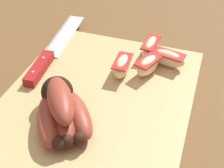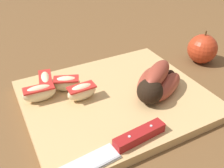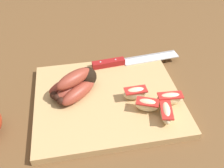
{
  "view_description": "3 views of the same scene",
  "coord_description": "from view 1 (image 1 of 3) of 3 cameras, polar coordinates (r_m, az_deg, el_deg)",
  "views": [
    {
      "loc": [
        0.4,
        0.16,
        0.4
      ],
      "look_at": [
        0.0,
        0.03,
        0.05
      ],
      "focal_mm": 51.08,
      "sensor_mm": 36.0,
      "label": 1
    },
    {
      "loc": [
        -0.21,
        -0.39,
        0.35
      ],
      "look_at": [
        -0.0,
        0.02,
        0.04
      ],
      "focal_mm": 40.35,
      "sensor_mm": 36.0,
      "label": 2
    },
    {
      "loc": [
        0.07,
        0.47,
        0.48
      ],
      "look_at": [
        -0.02,
        -0.03,
        0.04
      ],
      "focal_mm": 39.67,
      "sensor_mm": 36.0,
      "label": 3
    }
  ],
  "objects": [
    {
      "name": "ground_plane",
      "position": [
        0.58,
        -2.26,
        -3.3
      ],
      "size": [
        6.0,
        6.0,
        0.0
      ],
      "primitive_type": "plane",
      "color": "brown"
    },
    {
      "name": "apple_wedge_middle",
      "position": [
        0.61,
        6.45,
        3.33
      ],
      "size": [
        0.07,
        0.05,
        0.04
      ],
      "color": "beige",
      "rests_on": "cutting_board"
    },
    {
      "name": "cutting_board",
      "position": [
        0.58,
        -2.55,
        -2.34
      ],
      "size": [
        0.38,
        0.32,
        0.02
      ],
      "primitive_type": "cube",
      "color": "tan",
      "rests_on": "ground_plane"
    },
    {
      "name": "apple_wedge_far",
      "position": [
        0.64,
        9.94,
        4.6
      ],
      "size": [
        0.04,
        0.07,
        0.03
      ],
      "color": "beige",
      "rests_on": "cutting_board"
    },
    {
      "name": "banana_bunch",
      "position": [
        0.51,
        -9.04,
        -4.51
      ],
      "size": [
        0.14,
        0.13,
        0.07
      ],
      "color": "black",
      "rests_on": "cutting_board"
    },
    {
      "name": "apple_wedge_near",
      "position": [
        0.6,
        1.84,
        3.26
      ],
      "size": [
        0.06,
        0.03,
        0.04
      ],
      "color": "beige",
      "rests_on": "cutting_board"
    },
    {
      "name": "chefs_knife",
      "position": [
        0.67,
        -11.23,
        5.03
      ],
      "size": [
        0.28,
        0.05,
        0.02
      ],
      "color": "silver",
      "rests_on": "cutting_board"
    },
    {
      "name": "apple_wedge_extra",
      "position": [
        0.66,
        6.9,
        6.56
      ],
      "size": [
        0.07,
        0.03,
        0.04
      ],
      "color": "beige",
      "rests_on": "cutting_board"
    }
  ]
}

